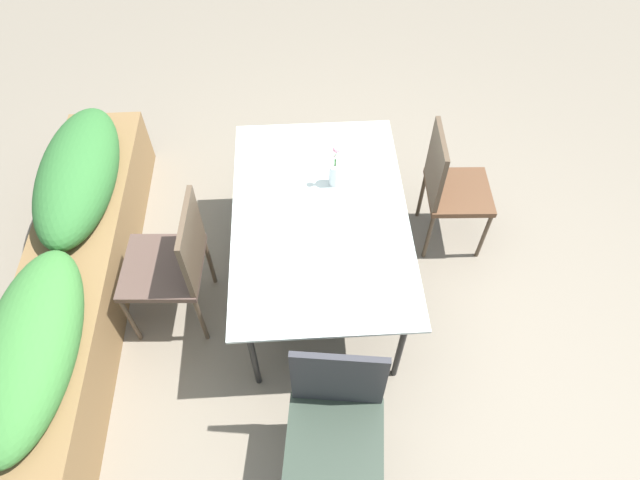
{
  "coord_description": "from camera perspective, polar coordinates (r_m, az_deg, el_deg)",
  "views": [
    {
      "loc": [
        -1.98,
        0.13,
        3.17
      ],
      "look_at": [
        0.03,
        0.02,
        0.48
      ],
      "focal_mm": 30.51,
      "sensor_mm": 36.0,
      "label": 1
    }
  ],
  "objects": [
    {
      "name": "chair_end_left",
      "position": [
        2.77,
        1.68,
        -18.39
      ],
      "size": [
        0.53,
        0.53,
        0.96
      ],
      "rotation": [
        0.0,
        0.0,
        1.44
      ],
      "color": "#2C382D",
      "rests_on": "ground"
    },
    {
      "name": "dining_table",
      "position": [
        3.19,
        -0.0,
        2.28
      ],
      "size": [
        1.58,
        1.02,
        0.73
      ],
      "color": "silver",
      "rests_on": "ground"
    },
    {
      "name": "chair_near_right",
      "position": [
        3.67,
        13.4,
        5.69
      ],
      "size": [
        0.44,
        0.44,
        0.95
      ],
      "rotation": [
        0.0,
        0.0,
        3.1
      ],
      "color": "brown",
      "rests_on": "ground"
    },
    {
      "name": "ground_plane",
      "position": [
        3.74,
        0.3,
        -4.73
      ],
      "size": [
        12.0,
        12.0,
        0.0
      ],
      "primitive_type": "plane",
      "color": "#756B5B"
    },
    {
      "name": "planter_box",
      "position": [
        3.7,
        -24.7,
        -2.76
      ],
      "size": [
        2.73,
        0.54,
        0.79
      ],
      "color": "brown",
      "rests_on": "ground"
    },
    {
      "name": "flower_vase",
      "position": [
        3.24,
        1.55,
        7.22
      ],
      "size": [
        0.07,
        0.07,
        0.31
      ],
      "color": "silver",
      "rests_on": "dining_table"
    },
    {
      "name": "chair_far_side",
      "position": [
        3.28,
        -15.07,
        -2.09
      ],
      "size": [
        0.49,
        0.49,
        0.96
      ],
      "rotation": [
        0.0,
        0.0,
        -0.06
      ],
      "color": "#4D3A32",
      "rests_on": "ground"
    }
  ]
}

